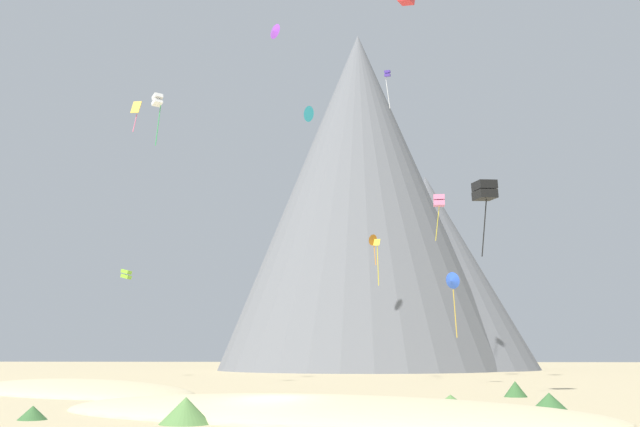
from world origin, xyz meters
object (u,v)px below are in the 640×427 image
at_px(kite_blue_low, 452,282).
at_px(kite_pink_mid, 439,201).
at_px(bush_mid_center, 451,401).
at_px(kite_orange_mid, 372,241).
at_px(bush_near_right, 550,405).
at_px(bush_ridge_crest, 88,389).
at_px(kite_gold_mid, 136,110).
at_px(kite_lime_low, 126,274).
at_px(bush_scatter_east, 515,389).
at_px(kite_black_low, 485,191).
at_px(kite_cyan_high, 308,114).
at_px(kite_white_high, 157,101).
at_px(bush_far_left, 33,413).
at_px(rock_massif, 377,214).
at_px(bush_near_left, 186,410).
at_px(kite_indigo_high, 387,75).
at_px(kite_violet_high, 274,31).
at_px(kite_yellow_mid, 377,253).

distance_m(kite_blue_low, kite_pink_mid, 22.14).
height_order(bush_mid_center, kite_orange_mid, kite_orange_mid).
height_order(bush_near_right, bush_ridge_crest, bush_near_right).
relative_size(kite_blue_low, kite_gold_mid, 2.07).
xyz_separation_m(kite_orange_mid, kite_lime_low, (-29.46, 3.93, -3.13)).
height_order(bush_near_right, kite_gold_mid, kite_gold_mid).
xyz_separation_m(bush_scatter_east, kite_blue_low, (-1.74, 19.55, 8.74)).
height_order(bush_near_right, kite_black_low, kite_black_low).
distance_m(bush_near_right, kite_orange_mid, 51.06).
distance_m(kite_cyan_high, kite_orange_mid, 20.83).
bearing_deg(kite_white_high, kite_orange_mid, 168.06).
xyz_separation_m(kite_cyan_high, kite_lime_low, (-21.44, -3.70, -20.78)).
xyz_separation_m(bush_far_left, rock_massif, (15.07, 94.17, 26.07)).
xyz_separation_m(bush_far_left, bush_near_left, (6.92, -1.40, 0.23)).
bearing_deg(bush_ridge_crest, kite_indigo_high, 60.73).
relative_size(bush_ridge_crest, kite_cyan_high, 0.83).
relative_size(kite_indigo_high, kite_lime_low, 4.35).
height_order(kite_gold_mid, kite_violet_high, kite_violet_high).
bearing_deg(bush_near_right, bush_scatter_east, 84.73).
bearing_deg(kite_violet_high, bush_far_left, -51.59).
bearing_deg(kite_gold_mid, bush_near_left, -9.18).
distance_m(bush_scatter_east, kite_yellow_mid, 30.21).
bearing_deg(rock_massif, kite_yellow_mid, -90.26).
height_order(kite_blue_low, kite_orange_mid, kite_orange_mid).
height_order(bush_far_left, kite_cyan_high, kite_cyan_high).
distance_m(kite_cyan_high, kite_lime_low, 30.09).
bearing_deg(kite_orange_mid, bush_near_left, -54.36).
bearing_deg(bush_far_left, rock_massif, 80.91).
relative_size(bush_near_right, kite_violet_high, 1.43).
bearing_deg(bush_scatter_east, rock_massif, 96.24).
distance_m(bush_near_left, kite_gold_mid, 40.76).
height_order(bush_mid_center, rock_massif, rock_massif).
distance_m(bush_mid_center, kite_lime_low, 57.84).
relative_size(bush_far_left, rock_massif, 0.02).
height_order(kite_cyan_high, kite_orange_mid, kite_cyan_high).
height_order(kite_indigo_high, kite_yellow_mid, kite_indigo_high).
xyz_separation_m(rock_massif, kite_yellow_mid, (-0.22, -49.94, -13.51)).
bearing_deg(kite_indigo_high, bush_mid_center, 105.22).
bearing_deg(kite_cyan_high, kite_yellow_mid, 62.53).
distance_m(kite_blue_low, kite_gold_mid, 32.56).
bearing_deg(kite_pink_mid, kite_gold_mid, -43.95).
bearing_deg(kite_blue_low, kite_pink_mid, 130.30).
distance_m(rock_massif, kite_indigo_high, 35.51).
bearing_deg(kite_pink_mid, kite_indigo_high, -125.14).
distance_m(kite_cyan_high, kite_indigo_high, 12.21).
height_order(kite_gold_mid, kite_lime_low, kite_gold_mid).
bearing_deg(bush_far_left, kite_lime_low, 105.50).
bearing_deg(kite_black_low, kite_blue_low, -18.38).
bearing_deg(kite_violet_high, kite_indigo_high, 109.04).
distance_m(kite_indigo_high, kite_violet_high, 26.67).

